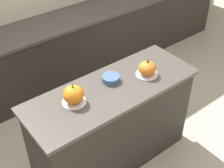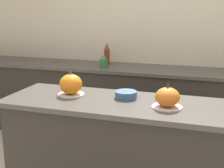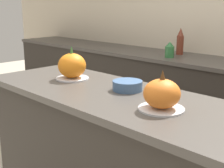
{
  "view_description": "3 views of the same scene",
  "coord_description": "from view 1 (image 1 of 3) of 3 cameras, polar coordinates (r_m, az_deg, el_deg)",
  "views": [
    {
      "loc": [
        -1.29,
        -1.64,
        2.59
      ],
      "look_at": [
        -0.03,
        -0.04,
        1.01
      ],
      "focal_mm": 50.0,
      "sensor_mm": 36.0,
      "label": 1
    },
    {
      "loc": [
        0.61,
        -1.98,
        1.57
      ],
      "look_at": [
        -0.04,
        0.05,
        1.04
      ],
      "focal_mm": 50.0,
      "sensor_mm": 36.0,
      "label": 2
    },
    {
      "loc": [
        1.11,
        -1.09,
        1.37
      ],
      "look_at": [
        0.07,
        -0.05,
        1.0
      ],
      "focal_mm": 50.0,
      "sensor_mm": 36.0,
      "label": 3
    }
  ],
  "objects": [
    {
      "name": "kitchen_island",
      "position": [
        2.97,
        0.1,
        -7.71
      ],
      "size": [
        1.59,
        0.59,
        0.93
      ],
      "color": "#2D2823",
      "rests_on": "ground_plane"
    },
    {
      "name": "ground_plane",
      "position": [
        3.33,
        0.09,
        -13.39
      ],
      "size": [
        12.0,
        12.0,
        0.0
      ],
      "primitive_type": "plane",
      "color": "#BCB29E"
    },
    {
      "name": "pumpkin_cake_right",
      "position": [
        2.8,
        6.43,
        2.81
      ],
      "size": [
        0.2,
        0.2,
        0.17
      ],
      "color": "silver",
      "rests_on": "kitchen_island"
    },
    {
      "name": "pumpkin_cake_left",
      "position": [
        2.49,
        -7.06,
        -2.0
      ],
      "size": [
        0.2,
        0.2,
        0.2
      ],
      "color": "silver",
      "rests_on": "kitchen_island"
    },
    {
      "name": "mixing_bowl",
      "position": [
        2.73,
        -0.22,
        1.03
      ],
      "size": [
        0.16,
        0.16,
        0.05
      ],
      "color": "#3D5B84",
      "rests_on": "kitchen_island"
    },
    {
      "name": "back_counter",
      "position": [
        4.0,
        -13.2,
        4.23
      ],
      "size": [
        6.0,
        0.6,
        0.88
      ],
      "color": "#2D2823",
      "rests_on": "ground_plane"
    }
  ]
}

